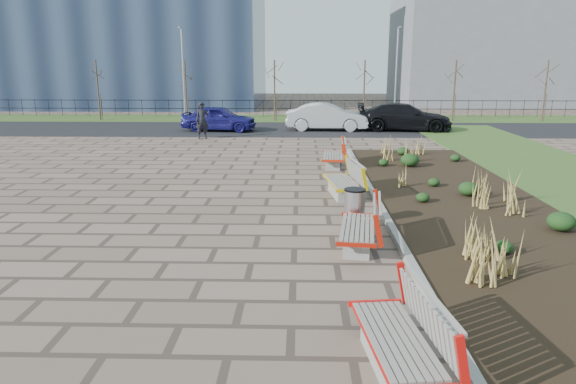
{
  "coord_description": "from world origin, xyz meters",
  "views": [
    {
      "loc": [
        1.79,
        -8.56,
        3.8
      ],
      "look_at": [
        1.5,
        3.0,
        0.9
      ],
      "focal_mm": 32.0,
      "sensor_mm": 36.0,
      "label": 1
    }
  ],
  "objects_px": {
    "car_silver": "(327,117)",
    "lamp_east": "(396,76)",
    "bench_a": "(396,334)",
    "bench_d": "(333,154)",
    "bench_c": "(342,180)",
    "pedestrian": "(202,121)",
    "bench_b": "(358,225)",
    "car_blue": "(219,118)",
    "car_black": "(404,117)",
    "litter_bin": "(354,209)",
    "lamp_west": "(184,75)"
  },
  "relations": [
    {
      "from": "bench_d",
      "to": "car_silver",
      "type": "height_order",
      "value": "car_silver"
    },
    {
      "from": "bench_a",
      "to": "car_blue",
      "type": "relative_size",
      "value": 0.49
    },
    {
      "from": "bench_a",
      "to": "bench_d",
      "type": "distance_m",
      "value": 13.24
    },
    {
      "from": "bench_a",
      "to": "car_blue",
      "type": "xyz_separation_m",
      "value": [
        -5.93,
        23.7,
        0.25
      ]
    },
    {
      "from": "litter_bin",
      "to": "lamp_east",
      "type": "height_order",
      "value": "lamp_east"
    },
    {
      "from": "bench_a",
      "to": "car_silver",
      "type": "distance_m",
      "value": 24.15
    },
    {
      "from": "pedestrian",
      "to": "bench_a",
      "type": "bearing_deg",
      "value": -94.4
    },
    {
      "from": "car_silver",
      "to": "lamp_east",
      "type": "bearing_deg",
      "value": -42.6
    },
    {
      "from": "bench_a",
      "to": "car_blue",
      "type": "bearing_deg",
      "value": 97.34
    },
    {
      "from": "lamp_east",
      "to": "bench_b",
      "type": "bearing_deg",
      "value": -101.67
    },
    {
      "from": "lamp_east",
      "to": "bench_a",
      "type": "bearing_deg",
      "value": -99.88
    },
    {
      "from": "bench_d",
      "to": "lamp_east",
      "type": "bearing_deg",
      "value": 75.86
    },
    {
      "from": "bench_c",
      "to": "car_blue",
      "type": "relative_size",
      "value": 0.49
    },
    {
      "from": "car_black",
      "to": "car_silver",
      "type": "bearing_deg",
      "value": 96.64
    },
    {
      "from": "bench_c",
      "to": "car_silver",
      "type": "xyz_separation_m",
      "value": [
        0.3,
        15.32,
        0.3
      ]
    },
    {
      "from": "bench_c",
      "to": "lamp_west",
      "type": "bearing_deg",
      "value": 106.5
    },
    {
      "from": "bench_c",
      "to": "car_blue",
      "type": "height_order",
      "value": "car_blue"
    },
    {
      "from": "car_silver",
      "to": "litter_bin",
      "type": "bearing_deg",
      "value": -177.43
    },
    {
      "from": "bench_c",
      "to": "bench_a",
      "type": "bearing_deg",
      "value": -97.86
    },
    {
      "from": "bench_a",
      "to": "lamp_west",
      "type": "xyz_separation_m",
      "value": [
        -9.0,
        28.71,
        2.54
      ]
    },
    {
      "from": "car_blue",
      "to": "bench_b",
      "type": "bearing_deg",
      "value": -156.47
    },
    {
      "from": "bench_b",
      "to": "lamp_east",
      "type": "bearing_deg",
      "value": 85.86
    },
    {
      "from": "litter_bin",
      "to": "pedestrian",
      "type": "height_order",
      "value": "pedestrian"
    },
    {
      "from": "bench_d",
      "to": "lamp_east",
      "type": "distance_m",
      "value": 16.45
    },
    {
      "from": "bench_a",
      "to": "bench_d",
      "type": "bearing_deg",
      "value": 83.28
    },
    {
      "from": "bench_a",
      "to": "bench_c",
      "type": "bearing_deg",
      "value": 83.28
    },
    {
      "from": "bench_c",
      "to": "car_blue",
      "type": "bearing_deg",
      "value": 103.9
    },
    {
      "from": "lamp_east",
      "to": "bench_d",
      "type": "bearing_deg",
      "value": -107.92
    },
    {
      "from": "bench_d",
      "to": "car_black",
      "type": "relative_size",
      "value": 0.39
    },
    {
      "from": "car_black",
      "to": "pedestrian",
      "type": "bearing_deg",
      "value": 114.28
    },
    {
      "from": "car_silver",
      "to": "bench_b",
      "type": "bearing_deg",
      "value": -177.59
    },
    {
      "from": "lamp_west",
      "to": "pedestrian",
      "type": "bearing_deg",
      "value": -71.67
    },
    {
      "from": "bench_d",
      "to": "car_blue",
      "type": "relative_size",
      "value": 0.49
    },
    {
      "from": "bench_c",
      "to": "pedestrian",
      "type": "relative_size",
      "value": 1.11
    },
    {
      "from": "lamp_east",
      "to": "car_blue",
      "type": "bearing_deg",
      "value": -155.38
    },
    {
      "from": "bench_a",
      "to": "bench_b",
      "type": "height_order",
      "value": "same"
    },
    {
      "from": "bench_c",
      "to": "litter_bin",
      "type": "bearing_deg",
      "value": -96.4
    },
    {
      "from": "car_blue",
      "to": "lamp_west",
      "type": "xyz_separation_m",
      "value": [
        -3.07,
        5.01,
        2.29
      ]
    },
    {
      "from": "pedestrian",
      "to": "bench_c",
      "type": "bearing_deg",
      "value": -83.23
    },
    {
      "from": "bench_b",
      "to": "litter_bin",
      "type": "xyz_separation_m",
      "value": [
        0.07,
        1.4,
        -0.04
      ]
    },
    {
      "from": "bench_c",
      "to": "bench_d",
      "type": "relative_size",
      "value": 1.0
    },
    {
      "from": "car_silver",
      "to": "car_black",
      "type": "height_order",
      "value": "car_black"
    },
    {
      "from": "bench_a",
      "to": "litter_bin",
      "type": "bearing_deg",
      "value": 82.55
    },
    {
      "from": "car_silver",
      "to": "car_blue",
      "type": "bearing_deg",
      "value": 97.43
    },
    {
      "from": "litter_bin",
      "to": "lamp_west",
      "type": "height_order",
      "value": "lamp_west"
    },
    {
      "from": "pedestrian",
      "to": "lamp_east",
      "type": "relative_size",
      "value": 0.31
    },
    {
      "from": "bench_a",
      "to": "car_black",
      "type": "distance_m",
      "value": 24.64
    },
    {
      "from": "bench_b",
      "to": "car_black",
      "type": "relative_size",
      "value": 0.39
    },
    {
      "from": "car_silver",
      "to": "lamp_west",
      "type": "distance_m",
      "value": 10.6
    },
    {
      "from": "bench_b",
      "to": "car_silver",
      "type": "height_order",
      "value": "car_silver"
    }
  ]
}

